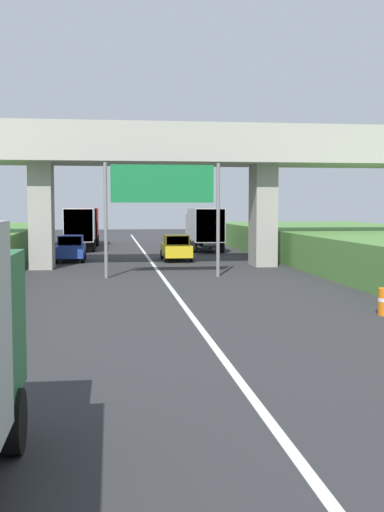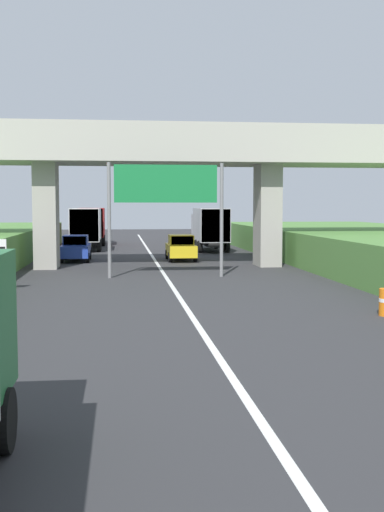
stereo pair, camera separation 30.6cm
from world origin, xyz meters
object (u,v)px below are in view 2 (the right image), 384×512
Objects in this scene: truck_silver at (210,227)px; car_blue at (76,248)px; overhead_highway_sign at (166,192)px; truck_red at (92,224)px; truck_white at (86,227)px; car_yellow at (181,248)px.

car_blue is (-10.10, -8.58, -1.08)m from truck_silver.
overhead_highway_sign is 0.81× the size of truck_red.
truck_red is (-4.90, 28.12, -2.39)m from overhead_highway_sign.
car_blue is at bearing -90.85° from truck_white.
truck_white is at bearing 169.02° from truck_silver.
truck_silver and truck_white have the same top height.
car_yellow is (-3.20, -8.93, -1.08)m from truck_silver.
truck_white is 1.78× the size of car_blue.
car_blue is (-0.30, -17.98, -1.08)m from truck_red.
truck_silver is at bearing 70.30° from car_yellow.
truck_white is 1.78× the size of car_yellow.
truck_white is (-5.05, 20.65, -2.39)m from overhead_highway_sign.
truck_silver reaches higher than car_blue.
truck_silver reaches higher than car_yellow.
truck_red is at bearing 99.88° from overhead_highway_sign.
truck_white is at bearing 121.85° from car_yellow.
truck_white reaches higher than car_blue.
car_yellow is at bearing -2.94° from car_blue.
overhead_highway_sign reaches higher than car_blue.
car_blue is at bearing -139.66° from truck_silver.
truck_red is at bearing 136.19° from truck_silver.
truck_white is 10.57m from car_blue.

